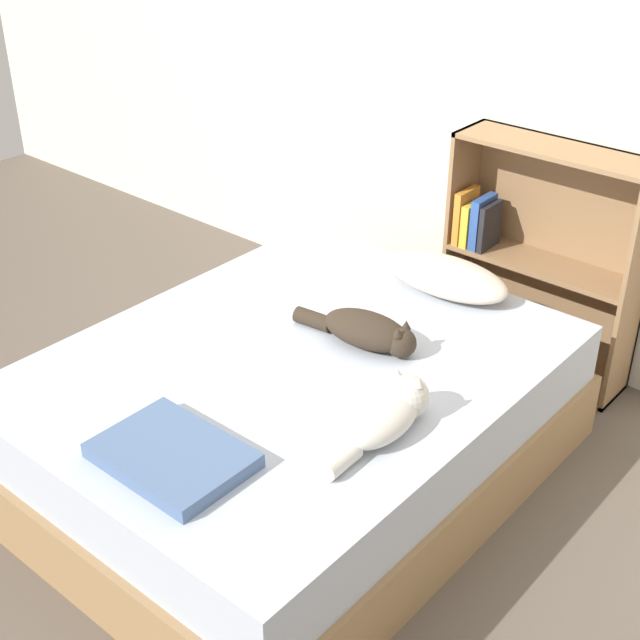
# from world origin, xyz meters

# --- Properties ---
(ground_plane) EXTENTS (8.00, 8.00, 0.00)m
(ground_plane) POSITION_xyz_m (0.00, 0.00, 0.00)
(ground_plane) COLOR brown
(wall_back) EXTENTS (8.00, 0.06, 2.50)m
(wall_back) POSITION_xyz_m (0.00, 1.44, 1.25)
(wall_back) COLOR silver
(wall_back) RESTS_ON ground_plane
(bed) EXTENTS (1.56, 1.97, 0.52)m
(bed) POSITION_xyz_m (0.00, 0.00, 0.25)
(bed) COLOR #99754C
(bed) RESTS_ON ground_plane
(pillow) EXTENTS (0.56, 0.29, 0.13)m
(pillow) POSITION_xyz_m (0.12, 0.81, 0.58)
(pillow) COLOR beige
(pillow) RESTS_ON bed
(cat_light) EXTENTS (0.18, 0.50, 0.17)m
(cat_light) POSITION_xyz_m (0.52, -0.11, 0.58)
(cat_light) COLOR beige
(cat_light) RESTS_ON bed
(cat_dark) EXTENTS (0.52, 0.22, 0.14)m
(cat_dark) POSITION_xyz_m (0.15, 0.25, 0.58)
(cat_dark) COLOR #33281E
(cat_dark) RESTS_ON bed
(bookshelf) EXTENTS (0.86, 0.26, 1.06)m
(bookshelf) POSITION_xyz_m (0.29, 1.31, 0.54)
(bookshelf) COLOR #8E6B47
(bookshelf) RESTS_ON ground_plane
(blanket_fold) EXTENTS (0.47, 0.33, 0.05)m
(blanket_fold) POSITION_xyz_m (0.11, -0.68, 0.54)
(blanket_fold) COLOR #4C668E
(blanket_fold) RESTS_ON bed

